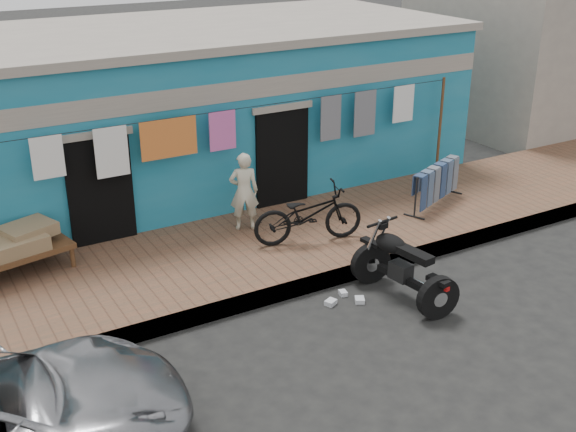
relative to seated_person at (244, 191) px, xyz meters
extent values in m
plane|color=black|center=(-0.12, -3.75, -0.96)|extent=(80.00, 80.00, 0.00)
cube|color=brown|center=(-0.12, -0.75, -0.83)|extent=(28.00, 3.00, 0.25)
cube|color=gray|center=(-0.12, -2.20, -0.83)|extent=(28.00, 0.10, 0.25)
cube|color=#166B8C|center=(-0.12, 3.25, 0.64)|extent=(12.00, 5.00, 3.20)
cube|color=#9E9384|center=(-0.12, 0.81, 1.59)|extent=(12.00, 0.14, 0.35)
cube|color=#9E9384|center=(-0.12, 3.25, 2.32)|extent=(12.20, 5.20, 0.16)
cube|color=black|center=(-2.32, 0.73, 0.09)|extent=(1.10, 0.10, 2.10)
cube|color=black|center=(1.18, 0.73, 0.09)|extent=(1.10, 0.10, 2.10)
cube|color=#9E9384|center=(10.88, 3.25, 0.94)|extent=(6.00, 5.00, 3.80)
cylinder|color=brown|center=(4.88, 0.50, 0.34)|extent=(0.06, 0.06, 2.10)
cylinder|color=black|center=(-0.12, 0.50, 1.34)|extent=(10.00, 0.01, 0.01)
cube|color=silver|center=(-3.14, 0.50, 1.00)|extent=(0.50, 0.02, 0.69)
cube|color=silver|center=(-2.13, 0.50, 0.92)|extent=(0.55, 0.02, 0.84)
cube|color=#CC4C26|center=(-1.13, 0.50, 1.01)|extent=(1.00, 0.02, 0.68)
cube|color=#C756A1|center=(-0.14, 0.50, 0.99)|extent=(0.50, 0.02, 0.70)
cube|color=slate|center=(2.12, 0.50, 0.91)|extent=(0.45, 0.02, 0.86)
cube|color=slate|center=(2.92, 0.50, 0.90)|extent=(0.50, 0.02, 0.90)
cube|color=silver|center=(3.86, 0.50, 0.97)|extent=(0.50, 0.02, 0.74)
imported|color=beige|center=(0.00, 0.00, 0.00)|extent=(0.60, 0.50, 1.41)
imported|color=black|center=(0.69, -1.03, -0.10)|extent=(1.99, 1.10, 1.22)
cube|color=silver|center=(0.08, -2.70, -0.92)|extent=(0.21, 0.19, 0.08)
cube|color=silver|center=(0.40, -2.55, -0.92)|extent=(0.13, 0.16, 0.07)
cube|color=silver|center=(0.50, -2.85, -0.92)|extent=(0.20, 0.22, 0.07)
camera|label=1|loc=(-5.25, -10.61, 4.53)|focal=45.00mm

